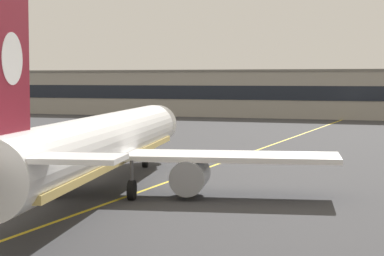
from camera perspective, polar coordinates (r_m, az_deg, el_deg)
taxiway_centreline at (r=61.37m, az=1.03°, el=-3.32°), size 2.08×179.99×0.01m
airliner_foreground at (r=47.90m, az=-7.46°, el=-1.39°), size 32.30×41.16×11.65m
terminal_building at (r=143.26m, az=9.68°, el=2.77°), size 155.80×12.40×9.66m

